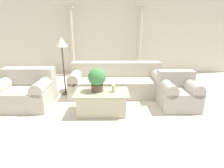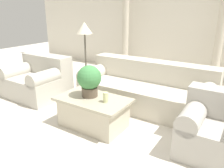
{
  "view_description": "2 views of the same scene",
  "coord_description": "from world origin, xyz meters",
  "views": [
    {
      "loc": [
        0.16,
        -3.77,
        1.74
      ],
      "look_at": [
        0.21,
        0.18,
        0.47
      ],
      "focal_mm": 28.0,
      "sensor_mm": 36.0,
      "label": 1
    },
    {
      "loc": [
        1.92,
        -2.78,
        1.77
      ],
      "look_at": [
        0.05,
        0.11,
        0.59
      ],
      "focal_mm": 35.0,
      "sensor_mm": 36.0,
      "label": 2
    }
  ],
  "objects": [
    {
      "name": "floor_lamp",
      "position": [
        -1.06,
        0.78,
        1.28
      ],
      "size": [
        0.33,
        0.33,
        1.52
      ],
      "color": "#4C473D",
      "rests_on": "ground_plane"
    },
    {
      "name": "column_left",
      "position": [
        -1.25,
        2.82,
        1.26
      ],
      "size": [
        0.27,
        0.27,
        2.47
      ],
      "color": "beige",
      "rests_on": "ground_plane"
    },
    {
      "name": "sofa_long",
      "position": [
        0.35,
        0.82,
        0.34
      ],
      "size": [
        2.47,
        0.99,
        0.84
      ],
      "color": "beige",
      "rests_on": "ground_plane"
    },
    {
      "name": "column_right",
      "position": [
        1.23,
        2.82,
        1.26
      ],
      "size": [
        0.27,
        0.27,
        2.47
      ],
      "color": "beige",
      "rests_on": "ground_plane"
    },
    {
      "name": "armchair",
      "position": [
        1.71,
        -0.05,
        0.36
      ],
      "size": [
        0.83,
        0.8,
        0.8
      ],
      "color": "#B7B2A8",
      "rests_on": "ground_plane"
    },
    {
      "name": "loveseat",
      "position": [
        -1.8,
        0.08,
        0.36
      ],
      "size": [
        1.19,
        0.99,
        0.84
      ],
      "color": "beige",
      "rests_on": "ground_plane"
    },
    {
      "name": "coffee_table",
      "position": [
        -0.01,
        -0.35,
        0.24
      ],
      "size": [
        1.12,
        0.67,
        0.47
      ],
      "color": "beige",
      "rests_on": "ground_plane"
    },
    {
      "name": "pillar_candle",
      "position": [
        0.24,
        -0.36,
        0.55
      ],
      "size": [
        0.08,
        0.08,
        0.15
      ],
      "color": "beige",
      "rests_on": "coffee_table"
    },
    {
      "name": "potted_plant",
      "position": [
        -0.1,
        -0.3,
        0.75
      ],
      "size": [
        0.37,
        0.37,
        0.49
      ],
      "color": "brown",
      "rests_on": "coffee_table"
    },
    {
      "name": "wall_back",
      "position": [
        0.0,
        3.24,
        1.6
      ],
      "size": [
        10.0,
        0.06,
        3.2
      ],
      "color": "silver",
      "rests_on": "ground_plane"
    },
    {
      "name": "ground_plane",
      "position": [
        0.0,
        0.0,
        0.0
      ],
      "size": [
        16.0,
        16.0,
        0.0
      ],
      "primitive_type": "plane",
      "color": "silver"
    }
  ]
}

